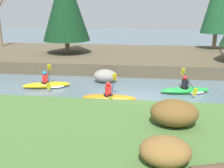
% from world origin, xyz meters
% --- Properties ---
extents(ground_plane, '(90.00, 90.00, 0.00)m').
position_xyz_m(ground_plane, '(0.00, 0.00, 0.00)').
color(ground_plane, slate).
extents(riverbank_near, '(44.00, 7.88, 0.86)m').
position_xyz_m(riverbank_near, '(0.00, -5.97, 0.43)').
color(riverbank_near, '#476B33').
rests_on(riverbank_near, ground).
extents(riverbank_far, '(44.00, 9.63, 0.85)m').
position_xyz_m(riverbank_far, '(0.00, 9.43, 0.42)').
color(riverbank_far, brown).
rests_on(riverbank_far, ground).
extents(conifer_tree_far_left, '(3.76, 3.76, 6.83)m').
position_xyz_m(conifer_tree_far_left, '(-6.05, 8.65, 4.78)').
color(conifer_tree_far_left, brown).
rests_on(conifer_tree_far_left, riverbank_far).
extents(shrub_clump_second, '(1.26, 1.05, 0.68)m').
position_xyz_m(shrub_clump_second, '(0.76, -6.46, 1.20)').
color(shrub_clump_second, brown).
rests_on(shrub_clump_second, riverbank_near).
extents(shrub_clump_third, '(1.53, 1.27, 0.83)m').
position_xyz_m(shrub_clump_third, '(1.21, -4.21, 1.28)').
color(shrub_clump_third, brown).
rests_on(shrub_clump_third, riverbank_near).
extents(kayaker_lead, '(2.79, 2.06, 1.20)m').
position_xyz_m(kayaker_lead, '(2.57, 1.77, 0.20)').
color(kayaker_lead, green).
rests_on(kayaker_lead, ground).
extents(kayaker_middle, '(2.77, 2.06, 1.20)m').
position_xyz_m(kayaker_middle, '(-1.44, 0.03, 0.22)').
color(kayaker_middle, orange).
rests_on(kayaker_middle, ground).
extents(kayaker_trailing, '(2.76, 2.02, 1.20)m').
position_xyz_m(kayaker_trailing, '(-5.26, 1.84, 0.20)').
color(kayaker_trailing, yellow).
rests_on(kayaker_trailing, ground).
extents(boulder_midstream, '(1.43, 1.12, 0.81)m').
position_xyz_m(boulder_midstream, '(-2.15, 3.41, 0.40)').
color(boulder_midstream, gray).
rests_on(boulder_midstream, ground).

